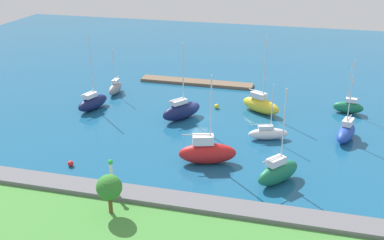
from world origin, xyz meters
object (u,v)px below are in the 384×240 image
(sailboat_white_along_channel, at_px, (268,133))
(mooring_buoy_red, at_px, (71,164))
(pier_dock, at_px, (196,82))
(sailboat_green_east_end, at_px, (348,107))
(mooring_buoy_yellow, at_px, (217,106))
(sailboat_blue_mid_basin, at_px, (346,132))
(sailboat_yellow_far_north, at_px, (261,105))
(park_tree_east, at_px, (109,188))
(sailboat_red_center_basin, at_px, (207,152))
(sailboat_green_far_south, at_px, (278,172))
(harbor_beacon, at_px, (111,172))
(sailboat_navy_lone_south, at_px, (181,110))
(sailboat_navy_outer_mooring, at_px, (93,102))
(sailboat_gray_west_end, at_px, (115,88))

(sailboat_white_along_channel, distance_m, mooring_buoy_red, 28.55)
(pier_dock, distance_m, sailboat_green_east_end, 30.05)
(mooring_buoy_yellow, bearing_deg, sailboat_blue_mid_basin, 159.85)
(sailboat_yellow_far_north, bearing_deg, pier_dock, 169.74)
(pier_dock, bearing_deg, park_tree_east, 93.37)
(park_tree_east, height_order, sailboat_red_center_basin, sailboat_red_center_basin)
(sailboat_green_far_south, bearing_deg, sailboat_blue_mid_basin, 7.84)
(sailboat_red_center_basin, bearing_deg, mooring_buoy_red, -179.62)
(sailboat_blue_mid_basin, relative_size, sailboat_green_far_south, 1.00)
(sailboat_green_far_south, bearing_deg, harbor_beacon, 153.42)
(sailboat_navy_lone_south, distance_m, sailboat_red_center_basin, 15.87)
(sailboat_green_east_end, relative_size, sailboat_yellow_far_north, 0.67)
(pier_dock, xyz_separation_m, mooring_buoy_red, (7.40, 38.13, 0.10))
(sailboat_red_center_basin, distance_m, sailboat_yellow_far_north, 20.73)
(sailboat_white_along_channel, xyz_separation_m, sailboat_navy_outer_mooring, (30.55, -4.70, 0.33))
(mooring_buoy_yellow, bearing_deg, sailboat_green_far_south, 118.65)
(sailboat_red_center_basin, height_order, sailboat_navy_outer_mooring, sailboat_navy_outer_mooring)
(sailboat_red_center_basin, bearing_deg, sailboat_gray_west_end, 117.86)
(sailboat_navy_outer_mooring, bearing_deg, pier_dock, -20.83)
(sailboat_white_along_channel, height_order, mooring_buoy_red, sailboat_white_along_channel)
(pier_dock, bearing_deg, sailboat_red_center_basin, 106.68)
(sailboat_red_center_basin, distance_m, mooring_buoy_yellow, 20.37)
(sailboat_blue_mid_basin, bearing_deg, sailboat_navy_lone_south, -77.48)
(sailboat_yellow_far_north, bearing_deg, harbor_beacon, -81.58)
(sailboat_green_east_end, height_order, sailboat_navy_outer_mooring, sailboat_navy_outer_mooring)
(mooring_buoy_red, bearing_deg, sailboat_red_center_basin, -162.31)
(pier_dock, bearing_deg, sailboat_gray_west_end, 36.23)
(sailboat_green_far_south, xyz_separation_m, mooring_buoy_yellow, (12.54, -22.95, -1.08))
(sailboat_green_far_south, relative_size, mooring_buoy_yellow, 14.88)
(sailboat_yellow_far_north, distance_m, sailboat_green_far_south, 23.58)
(park_tree_east, bearing_deg, harbor_beacon, -68.68)
(mooring_buoy_yellow, bearing_deg, mooring_buoy_red, 60.95)
(harbor_beacon, relative_size, sailboat_white_along_channel, 0.44)
(sailboat_green_east_end, bearing_deg, sailboat_blue_mid_basin, 89.39)
(mooring_buoy_yellow, bearing_deg, sailboat_yellow_far_north, -179.20)
(sailboat_red_center_basin, relative_size, sailboat_yellow_far_north, 0.94)
(pier_dock, xyz_separation_m, sailboat_yellow_far_north, (-14.36, 12.43, 1.13))
(sailboat_yellow_far_north, xyz_separation_m, sailboat_green_far_south, (-4.99, 23.05, 0.07))
(sailboat_gray_west_end, distance_m, sailboat_yellow_far_north, 27.76)
(park_tree_east, bearing_deg, sailboat_navy_outer_mooring, -60.95)
(pier_dock, height_order, mooring_buoy_yellow, mooring_buoy_yellow)
(sailboat_green_east_end, xyz_separation_m, sailboat_white_along_channel, (11.90, 14.14, -0.12))
(sailboat_white_along_channel, bearing_deg, sailboat_navy_outer_mooring, 152.87)
(sailboat_white_along_channel, relative_size, mooring_buoy_yellow, 10.44)
(sailboat_navy_lone_south, xyz_separation_m, sailboat_blue_mid_basin, (-25.66, 1.60, -0.24))
(pier_dock, xyz_separation_m, sailboat_green_far_south, (-19.35, 35.48, 1.21))
(harbor_beacon, height_order, mooring_buoy_yellow, harbor_beacon)
(sailboat_white_along_channel, bearing_deg, mooring_buoy_red, -166.38)
(sailboat_navy_outer_mooring, distance_m, mooring_buoy_red, 20.84)
(park_tree_east, bearing_deg, mooring_buoy_red, -44.43)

